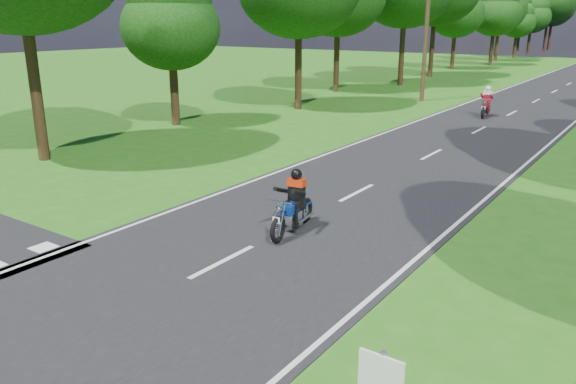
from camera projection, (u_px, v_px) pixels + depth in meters
The scene contains 5 objects.
ground at pixel (150, 300), 10.24m from camera, with size 160.00×160.00×0.00m, color #246116.
road_markings at pixel (576, 79), 48.16m from camera, with size 7.40×140.00×0.01m.
telegraph_pole at pixel (426, 34), 34.33m from camera, with size 1.20×0.26×8.00m.
rider_near_blue at pixel (292, 201), 13.25m from camera, with size 0.61×1.83×1.53m, color navy, non-canonical shape.
rider_far_red at pixel (487, 102), 29.35m from camera, with size 0.64×1.91×1.59m, color #AA0D19, non-canonical shape.
Camera 1 is at (7.31, -6.15, 4.88)m, focal length 35.00 mm.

